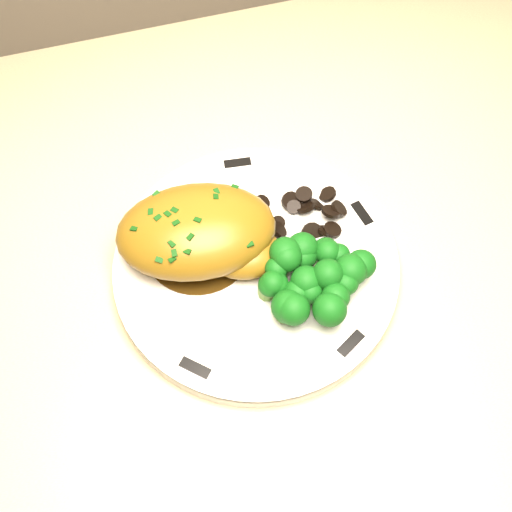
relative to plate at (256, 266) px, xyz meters
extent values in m
cylinder|color=silver|center=(0.00, 0.00, 0.00)|extent=(0.30, 0.30, 0.02)
cube|color=black|center=(0.10, 0.02, 0.01)|extent=(0.01, 0.03, 0.00)
cube|color=black|center=(0.01, 0.10, 0.01)|extent=(0.03, 0.01, 0.00)
cube|color=black|center=(-0.10, 0.04, 0.01)|extent=(0.02, 0.03, 0.00)
cube|color=black|center=(-0.07, -0.08, 0.01)|extent=(0.02, 0.02, 0.00)
cube|color=black|center=(0.05, -0.09, 0.01)|extent=(0.03, 0.02, 0.00)
cylinder|color=#37230A|center=(-0.04, 0.03, 0.01)|extent=(0.09, 0.09, 0.00)
ellipsoid|color=#835E16|center=(-0.04, 0.03, 0.03)|extent=(0.14, 0.11, 0.05)
ellipsoid|color=#835E16|center=(-0.01, 0.00, 0.02)|extent=(0.07, 0.05, 0.03)
cube|color=#0D390B|center=(-0.08, 0.04, 0.05)|extent=(0.01, 0.00, 0.00)
cube|color=#0D390B|center=(-0.07, 0.03, 0.06)|extent=(0.01, 0.00, 0.00)
cube|color=#0D390B|center=(-0.05, 0.03, 0.06)|extent=(0.01, 0.00, 0.00)
cube|color=#0D390B|center=(-0.03, 0.03, 0.06)|extent=(0.01, 0.00, 0.00)
cube|color=#0D390B|center=(-0.02, 0.03, 0.06)|extent=(0.01, 0.00, 0.00)
cube|color=#0D390B|center=(0.00, 0.03, 0.05)|extent=(0.01, 0.00, 0.00)
cylinder|color=black|center=(0.07, 0.03, 0.01)|extent=(0.01, 0.01, 0.01)
cylinder|color=black|center=(0.07, 0.04, 0.01)|extent=(0.02, 0.02, 0.01)
cylinder|color=black|center=(0.07, 0.04, 0.01)|extent=(0.02, 0.02, 0.01)
cylinder|color=black|center=(0.07, 0.04, 0.01)|extent=(0.02, 0.02, 0.01)
cylinder|color=black|center=(0.06, 0.05, 0.01)|extent=(0.02, 0.02, 0.01)
cylinder|color=black|center=(0.05, 0.05, 0.01)|extent=(0.02, 0.01, 0.01)
cylinder|color=black|center=(0.04, 0.05, 0.01)|extent=(0.02, 0.02, 0.01)
cylinder|color=black|center=(0.04, 0.05, 0.01)|extent=(0.02, 0.02, 0.00)
cylinder|color=black|center=(0.03, 0.04, 0.01)|extent=(0.02, 0.02, 0.01)
cylinder|color=black|center=(0.02, 0.04, 0.01)|extent=(0.02, 0.02, 0.01)
cylinder|color=black|center=(0.02, 0.04, 0.01)|extent=(0.02, 0.02, 0.01)
cylinder|color=black|center=(0.02, 0.03, 0.01)|extent=(0.02, 0.02, 0.01)
cylinder|color=black|center=(0.02, 0.03, 0.01)|extent=(0.02, 0.02, 0.01)
cylinder|color=black|center=(0.02, 0.02, 0.01)|extent=(0.02, 0.02, 0.01)
cylinder|color=black|center=(0.03, 0.02, 0.01)|extent=(0.02, 0.03, 0.01)
cylinder|color=black|center=(0.04, 0.01, 0.01)|extent=(0.02, 0.03, 0.01)
cylinder|color=black|center=(0.04, 0.01, 0.01)|extent=(0.02, 0.02, 0.01)
cylinder|color=black|center=(0.05, 0.01, 0.01)|extent=(0.02, 0.02, 0.01)
cylinder|color=black|center=(0.06, 0.01, 0.01)|extent=(0.03, 0.03, 0.01)
cylinder|color=black|center=(0.07, 0.02, 0.01)|extent=(0.03, 0.03, 0.01)
cylinder|color=black|center=(0.07, 0.02, 0.01)|extent=(0.03, 0.03, 0.02)
cylinder|color=black|center=(0.07, 0.03, 0.01)|extent=(0.03, 0.03, 0.01)
cylinder|color=#5F8B3A|center=(0.02, -0.02, 0.02)|extent=(0.02, 0.02, 0.02)
sphere|color=#08360C|center=(0.02, -0.02, 0.03)|extent=(0.02, 0.02, 0.02)
cylinder|color=#5F8B3A|center=(0.04, -0.01, 0.02)|extent=(0.02, 0.02, 0.02)
sphere|color=#08360C|center=(0.04, -0.01, 0.03)|extent=(0.02, 0.02, 0.02)
cylinder|color=#5F8B3A|center=(0.06, -0.02, 0.02)|extent=(0.02, 0.02, 0.02)
sphere|color=#08360C|center=(0.06, -0.02, 0.03)|extent=(0.02, 0.02, 0.02)
cylinder|color=#5F8B3A|center=(0.03, -0.04, 0.02)|extent=(0.02, 0.02, 0.02)
sphere|color=#08360C|center=(0.03, -0.04, 0.03)|extent=(0.02, 0.02, 0.02)
cylinder|color=#5F8B3A|center=(0.05, -0.05, 0.02)|extent=(0.02, 0.02, 0.02)
sphere|color=#08360C|center=(0.05, -0.05, 0.03)|extent=(0.02, 0.02, 0.02)
cylinder|color=#5F8B3A|center=(0.07, -0.04, 0.02)|extent=(0.02, 0.02, 0.02)
sphere|color=#08360C|center=(0.07, -0.04, 0.03)|extent=(0.02, 0.02, 0.02)
cylinder|color=#5F8B3A|center=(0.01, -0.05, 0.02)|extent=(0.02, 0.02, 0.02)
sphere|color=#08360C|center=(0.01, -0.05, 0.03)|extent=(0.02, 0.02, 0.02)
cylinder|color=#5F8B3A|center=(0.04, -0.07, 0.02)|extent=(0.02, 0.02, 0.02)
sphere|color=#08360C|center=(0.04, -0.07, 0.03)|extent=(0.02, 0.02, 0.02)
cylinder|color=#5F8B3A|center=(0.00, -0.03, 0.02)|extent=(0.02, 0.02, 0.02)
sphere|color=#08360C|center=(0.00, -0.03, 0.03)|extent=(0.02, 0.02, 0.02)
camera|label=1|loc=(-0.07, -0.25, 0.48)|focal=45.00mm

